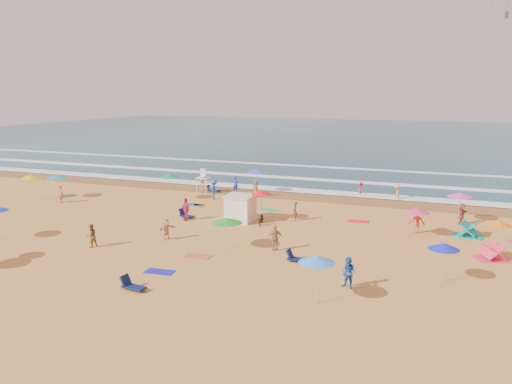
% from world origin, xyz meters
% --- Properties ---
extents(ground, '(220.00, 220.00, 0.00)m').
position_xyz_m(ground, '(0.00, 0.00, 0.00)').
color(ground, gold).
rests_on(ground, ground).
extents(ocean, '(220.00, 140.00, 0.18)m').
position_xyz_m(ocean, '(0.00, 84.00, 0.00)').
color(ocean, '#0C4756').
rests_on(ocean, ground).
extents(wet_sand, '(220.00, 220.00, 0.00)m').
position_xyz_m(wet_sand, '(0.00, 12.50, 0.01)').
color(wet_sand, olive).
rests_on(wet_sand, ground).
extents(surf_foam, '(200.00, 18.70, 0.05)m').
position_xyz_m(surf_foam, '(0.00, 21.32, 0.10)').
color(surf_foam, white).
rests_on(surf_foam, ground).
extents(cabana, '(2.00, 2.00, 2.00)m').
position_xyz_m(cabana, '(1.08, 1.52, 1.00)').
color(cabana, white).
rests_on(cabana, ground).
extents(cabana_roof, '(2.20, 2.20, 0.12)m').
position_xyz_m(cabana_roof, '(1.08, 1.52, 2.06)').
color(cabana_roof, silver).
rests_on(cabana_roof, cabana).
extents(bicycle, '(1.01, 1.88, 0.94)m').
position_xyz_m(bicycle, '(2.98, 1.22, 0.47)').
color(bicycle, black).
rests_on(bicycle, ground).
extents(lifeguard_stand, '(1.20, 1.20, 2.10)m').
position_xyz_m(lifeguard_stand, '(-6.91, 10.66, 1.05)').
color(lifeguard_stand, white).
rests_on(lifeguard_stand, ground).
extents(beach_umbrellas, '(53.55, 29.27, 0.79)m').
position_xyz_m(beach_umbrellas, '(3.30, -1.06, 2.14)').
color(beach_umbrellas, green).
rests_on(beach_umbrellas, ground).
extents(loungers, '(49.03, 25.70, 0.34)m').
position_xyz_m(loungers, '(7.00, -1.87, 0.17)').
color(loungers, '#0E1847').
rests_on(loungers, ground).
extents(towels, '(41.40, 20.99, 0.03)m').
position_xyz_m(towels, '(1.93, -2.33, 0.01)').
color(towels, '#C9194D').
rests_on(towels, ground).
extents(popup_tents, '(3.54, 7.01, 1.20)m').
position_xyz_m(popup_tents, '(18.60, 1.06, 0.60)').
color(popup_tents, '#F5365C').
rests_on(popup_tents, ground).
extents(beachgoers, '(42.96, 25.83, 2.14)m').
position_xyz_m(beachgoers, '(1.88, 3.92, 0.81)').
color(beachgoers, blue).
rests_on(beachgoers, ground).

